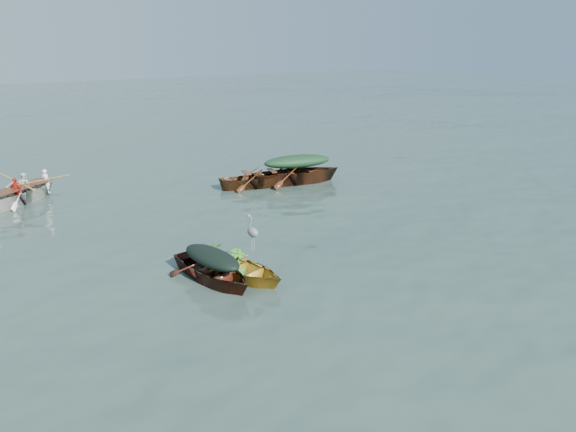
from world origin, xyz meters
The scene contains 13 objects.
ground centered at (0.00, 0.00, 0.00)m, with size 140.00×140.00×0.00m, color #374D45.
yellow_dinghy centered at (-2.57, -0.86, 0.00)m, with size 1.37×3.16×0.85m, color #B26B22.
dark_covered_boat centered at (-3.20, -0.60, 0.00)m, with size 1.35×3.63×0.90m, color #441A0F.
green_tarp_boat centered at (4.24, 5.99, 0.00)m, with size 1.60×5.15×1.25m, color #4F2612.
open_wooden_boat centered at (2.65, 6.39, 0.00)m, with size 1.37×4.39×1.03m, color #502E14.
rowed_boat centered at (-5.50, 9.47, 0.00)m, with size 1.37×4.56×1.10m, color white.
dark_tarp_cover centered at (-3.20, -0.60, 0.65)m, with size 0.74×1.99×0.40m, color black.
green_tarp_cover centered at (4.24, 5.99, 0.89)m, with size 0.88×2.83×0.52m, color #16361C.
thwart_benches centered at (2.65, 6.39, 0.53)m, with size 0.82×2.20×0.04m, color #4F2412, non-canonical shape.
heron centered at (-2.06, -0.65, 0.89)m, with size 0.28×0.40×0.92m, color gray, non-canonical shape.
dinghy_weeds centered at (-2.70, -0.32, 0.73)m, with size 0.70×0.90×0.60m, color #1F6219.
rowers centered at (-5.50, 9.47, 0.93)m, with size 1.23×3.19×0.76m, color white.
oars centered at (-5.50, 9.47, 0.58)m, with size 2.60×0.60×0.06m, color olive, non-canonical shape.
Camera 1 is at (-9.01, -11.87, 5.63)m, focal length 35.00 mm.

